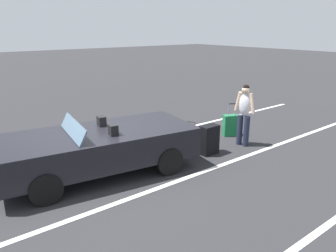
% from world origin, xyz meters
% --- Properties ---
extents(ground_plane, '(80.00, 80.00, 0.00)m').
position_xyz_m(ground_plane, '(0.00, 0.00, 0.00)').
color(ground_plane, '#28282B').
extents(lot_line_near, '(18.00, 0.12, 0.01)m').
position_xyz_m(lot_line_near, '(0.00, -1.31, 0.00)').
color(lot_line_near, silver).
rests_on(lot_line_near, ground_plane).
extents(lot_line_mid, '(18.00, 0.12, 0.01)m').
position_xyz_m(lot_line_mid, '(0.00, 1.39, 0.00)').
color(lot_line_mid, silver).
rests_on(lot_line_mid, ground_plane).
extents(convertible_car, '(4.35, 2.34, 1.24)m').
position_xyz_m(convertible_car, '(0.21, -0.03, 0.59)').
color(convertible_car, black).
rests_on(convertible_car, ground_plane).
extents(suitcase_large_black, '(0.48, 0.31, 0.74)m').
position_xyz_m(suitcase_large_black, '(-2.66, 0.67, 0.37)').
color(suitcase_large_black, black).
rests_on(suitcase_large_black, ground_plane).
extents(suitcase_medium_bright, '(0.47, 0.39, 0.99)m').
position_xyz_m(suitcase_medium_bright, '(-4.16, 0.04, 0.31)').
color(suitcase_medium_bright, '#19723F').
rests_on(suitcase_medium_bright, ground_plane).
extents(duffel_bag, '(0.69, 0.63, 0.34)m').
position_xyz_m(duffel_bag, '(-3.31, -0.78, 0.16)').
color(duffel_bag, '#991E8C').
rests_on(duffel_bag, ground_plane).
extents(traveler_person, '(0.27, 0.61, 1.65)m').
position_xyz_m(traveler_person, '(-3.82, 0.79, 0.93)').
color(traveler_person, '#1E2338').
rests_on(traveler_person, ground_plane).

